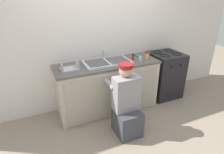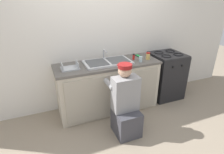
% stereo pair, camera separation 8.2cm
% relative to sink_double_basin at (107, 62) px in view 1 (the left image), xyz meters
% --- Properties ---
extents(ground_plane, '(12.00, 12.00, 0.00)m').
position_rel_sink_double_basin_xyz_m(ground_plane, '(0.00, -0.30, -0.92)').
color(ground_plane, gray).
extents(back_wall, '(6.00, 0.10, 2.50)m').
position_rel_sink_double_basin_xyz_m(back_wall, '(0.00, 0.35, 0.33)').
color(back_wall, silver).
rests_on(back_wall, ground_plane).
extents(counter_cabinet, '(1.77, 0.62, 0.86)m').
position_rel_sink_double_basin_xyz_m(counter_cabinet, '(0.00, -0.01, -0.49)').
color(counter_cabinet, beige).
rests_on(counter_cabinet, ground_plane).
extents(countertop, '(1.81, 0.62, 0.04)m').
position_rel_sink_double_basin_xyz_m(countertop, '(0.00, -0.00, -0.04)').
color(countertop, '#5B5651').
rests_on(countertop, counter_cabinet).
extents(sink_double_basin, '(0.80, 0.44, 0.19)m').
position_rel_sink_double_basin_xyz_m(sink_double_basin, '(0.00, 0.00, 0.00)').
color(sink_double_basin, silver).
rests_on(sink_double_basin, countertop).
extents(stove_range, '(0.61, 0.62, 0.93)m').
position_rel_sink_double_basin_xyz_m(stove_range, '(1.26, -0.00, -0.46)').
color(stove_range, black).
rests_on(stove_range, ground_plane).
extents(plumber_person, '(0.42, 0.61, 1.10)m').
position_rel_sink_double_basin_xyz_m(plumber_person, '(0.01, -0.72, -0.46)').
color(plumber_person, '#3F3F47').
rests_on(plumber_person, ground_plane).
extents(condiment_jar, '(0.07, 0.07, 0.13)m').
position_rel_sink_double_basin_xyz_m(condiment_jar, '(0.74, -0.10, 0.05)').
color(condiment_jar, '#DBB760').
rests_on(condiment_jar, countertop).
extents(cell_phone, '(0.07, 0.14, 0.01)m').
position_rel_sink_double_basin_xyz_m(cell_phone, '(0.68, 0.14, -0.01)').
color(cell_phone, black).
rests_on(cell_phone, countertop).
extents(dish_rack_tray, '(0.28, 0.22, 0.11)m').
position_rel_sink_double_basin_xyz_m(dish_rack_tray, '(-0.65, -0.03, 0.01)').
color(dish_rack_tray, '#B2B7BC').
rests_on(dish_rack_tray, countertop).
extents(water_glass, '(0.06, 0.06, 0.10)m').
position_rel_sink_double_basin_xyz_m(water_glass, '(0.55, -0.17, 0.03)').
color(water_glass, '#ADC6CC').
rests_on(water_glass, countertop).
extents(spice_bottle_red, '(0.04, 0.04, 0.10)m').
position_rel_sink_double_basin_xyz_m(spice_bottle_red, '(0.50, -0.00, 0.03)').
color(spice_bottle_red, red).
rests_on(spice_bottle_red, countertop).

